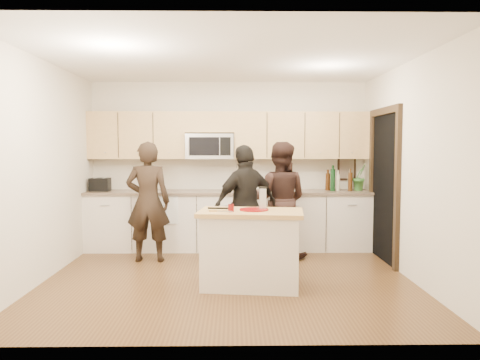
{
  "coord_description": "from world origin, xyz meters",
  "views": [
    {
      "loc": [
        0.07,
        -5.75,
        1.63
      ],
      "look_at": [
        0.15,
        0.35,
        1.21
      ],
      "focal_mm": 35.0,
      "sensor_mm": 36.0,
      "label": 1
    }
  ],
  "objects_px": {
    "toaster": "(100,185)",
    "woman_right": "(246,206)",
    "woman_center": "(280,200)",
    "island": "(251,248)",
    "woman_left": "(148,202)"
  },
  "relations": [
    {
      "from": "woman_left",
      "to": "island",
      "type": "bearing_deg",
      "value": 138.19
    },
    {
      "from": "island",
      "to": "woman_center",
      "type": "relative_size",
      "value": 0.74
    },
    {
      "from": "toaster",
      "to": "woman_center",
      "type": "distance_m",
      "value": 2.86
    },
    {
      "from": "woman_right",
      "to": "woman_center",
      "type": "bearing_deg",
      "value": -166.5
    },
    {
      "from": "toaster",
      "to": "woman_center",
      "type": "xyz_separation_m",
      "value": [
        2.8,
        -0.54,
        -0.19
      ]
    },
    {
      "from": "island",
      "to": "woman_center",
      "type": "height_order",
      "value": "woman_center"
    },
    {
      "from": "woman_right",
      "to": "toaster",
      "type": "bearing_deg",
      "value": -56.76
    },
    {
      "from": "island",
      "to": "woman_center",
      "type": "bearing_deg",
      "value": 78.93
    },
    {
      "from": "woman_left",
      "to": "toaster",
      "type": "bearing_deg",
      "value": -40.56
    },
    {
      "from": "toaster",
      "to": "woman_center",
      "type": "height_order",
      "value": "woman_center"
    },
    {
      "from": "toaster",
      "to": "woman_right",
      "type": "height_order",
      "value": "woman_right"
    },
    {
      "from": "toaster",
      "to": "woman_left",
      "type": "height_order",
      "value": "woman_left"
    },
    {
      "from": "toaster",
      "to": "woman_left",
      "type": "xyz_separation_m",
      "value": [
        0.9,
        -0.76,
        -0.19
      ]
    },
    {
      "from": "island",
      "to": "toaster",
      "type": "bearing_deg",
      "value": 145.77
    },
    {
      "from": "island",
      "to": "woman_left",
      "type": "xyz_separation_m",
      "value": [
        -1.42,
        1.27,
        0.4
      ]
    }
  ]
}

